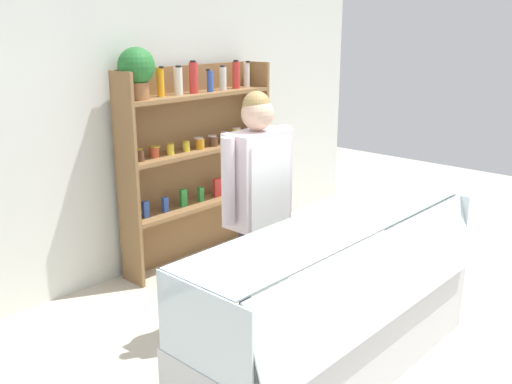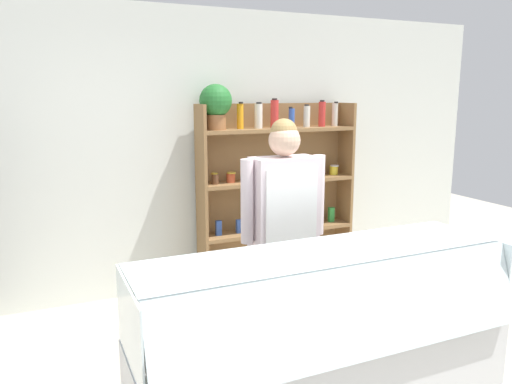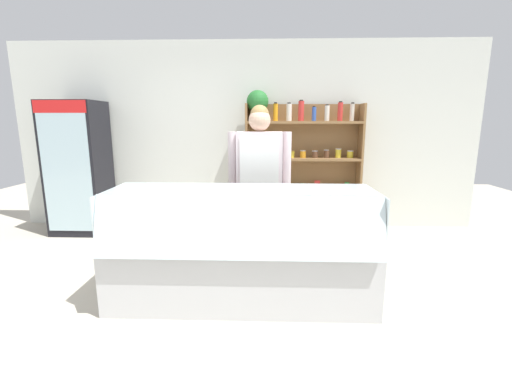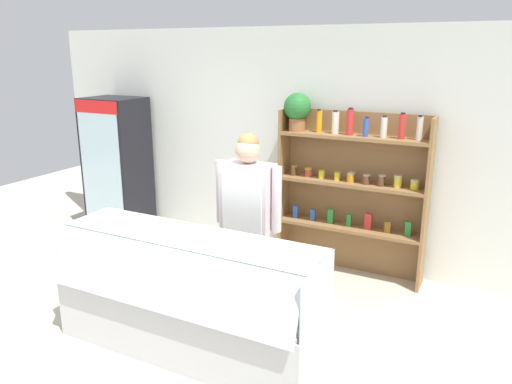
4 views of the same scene
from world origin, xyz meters
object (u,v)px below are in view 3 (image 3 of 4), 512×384
drinks_fridge (79,168)px  shelving_unit (296,152)px  shop_clerk (259,172)px  deli_display_case (241,267)px

drinks_fridge → shelving_unit: 3.08m
shelving_unit → shop_clerk: (-0.48, -1.31, -0.10)m
shelving_unit → deli_display_case: size_ratio=0.88×
drinks_fridge → deli_display_case: drinks_fridge is taller
drinks_fridge → shelving_unit: (3.06, 0.21, 0.21)m
deli_display_case → shop_clerk: bearing=79.8°
drinks_fridge → shop_clerk: drinks_fridge is taller
shelving_unit → shop_clerk: size_ratio=1.15×
drinks_fridge → deli_display_case: bearing=-37.8°
deli_display_case → shop_clerk: (0.14, 0.79, 0.73)m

